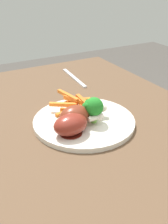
{
  "coord_description": "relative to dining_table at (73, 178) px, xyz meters",
  "views": [
    {
      "loc": [
        -0.46,
        0.22,
        1.09
      ],
      "look_at": [
        0.05,
        -0.06,
        0.78
      ],
      "focal_mm": 43.13,
      "sensor_mm": 36.0,
      "label": 1
    }
  ],
  "objects": [
    {
      "name": "broccoli_floret_front",
      "position": [
        0.03,
        -0.07,
        0.17
      ],
      "size": [
        0.05,
        0.05,
        0.06
      ],
      "color": "#7CBA4A",
      "rests_on": "dinner_plate"
    },
    {
      "name": "carrot_fries_pile",
      "position": [
        0.11,
        -0.06,
        0.14
      ],
      "size": [
        0.12,
        0.12,
        0.04
      ],
      "color": "orange",
      "rests_on": "dinner_plate"
    },
    {
      "name": "chicken_drumstick_far",
      "position": [
        0.03,
        -0.03,
        0.15
      ],
      "size": [
        0.06,
        0.13,
        0.05
      ],
      "color": "#551C11",
      "rests_on": "dinner_plate"
    },
    {
      "name": "dining_table",
      "position": [
        0.0,
        0.0,
        0.0
      ],
      "size": [
        1.06,
        0.78,
        0.75
      ],
      "color": "brown",
      "rests_on": "ground_plane"
    },
    {
      "name": "dinner_plate",
      "position": [
        0.05,
        -0.06,
        0.12
      ],
      "size": [
        0.25,
        0.25,
        0.01
      ],
      "primitive_type": "cylinder",
      "color": "white",
      "rests_on": "dining_table"
    },
    {
      "name": "fork",
      "position": [
        0.34,
        -0.18,
        0.12
      ],
      "size": [
        0.19,
        0.03,
        0.0
      ],
      "primitive_type": "cube",
      "rotation": [
        0.0,
        0.0,
        3.07
      ],
      "color": "silver",
      "rests_on": "dining_table"
    },
    {
      "name": "chicken_drumstick_near",
      "position": [
        0.02,
        -0.02,
        0.15
      ],
      "size": [
        0.1,
        0.12,
        0.04
      ],
      "color": "maroon",
      "rests_on": "dinner_plate"
    },
    {
      "name": "chicken_drumstick_extra",
      "position": [
        0.01,
        -0.01,
        0.15
      ],
      "size": [
        0.06,
        0.13,
        0.05
      ],
      "color": "#5B1811",
      "rests_on": "dinner_plate"
    }
  ]
}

